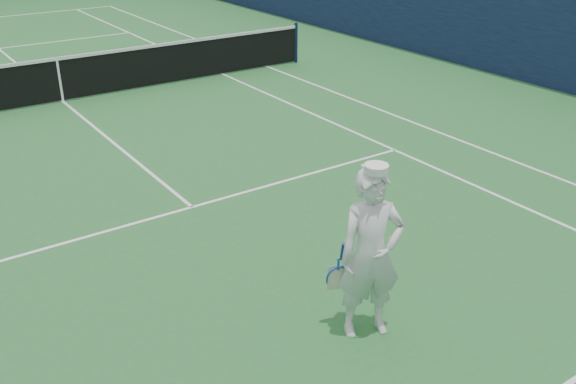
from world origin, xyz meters
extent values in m
plane|color=#26642E|center=(0.00, 0.00, 0.00)|extent=(80.00, 80.00, 0.00)
cube|color=white|center=(5.49, 0.00, 0.00)|extent=(0.06, 23.83, 0.01)
cube|color=white|center=(4.12, 0.00, 0.00)|extent=(0.06, 23.77, 0.01)
cube|color=white|center=(0.00, -6.40, 0.00)|extent=(8.23, 0.06, 0.01)
cube|color=white|center=(0.00, 0.00, 0.00)|extent=(0.06, 12.80, 0.01)
cylinder|color=#141E4C|center=(6.40, 0.00, 0.54)|extent=(0.09, 0.09, 1.07)
cube|color=black|center=(0.00, 0.00, 0.50)|extent=(12.79, 0.02, 0.92)
cube|color=white|center=(0.00, 0.00, 0.97)|extent=(12.79, 0.04, 0.07)
cube|color=white|center=(0.00, 0.00, 0.47)|extent=(0.05, 0.03, 0.94)
imported|color=white|center=(0.22, -10.13, 0.94)|extent=(0.80, 0.67, 1.89)
cylinder|color=white|center=(0.22, -10.13, 1.91)|extent=(0.24, 0.24, 0.08)
cube|color=white|center=(0.27, -10.01, 1.88)|extent=(0.20, 0.16, 0.02)
cylinder|color=navy|center=(-0.01, -9.96, 0.98)|extent=(0.06, 0.10, 0.22)
cube|color=#1D4BA1|center=(-0.01, -9.90, 0.80)|extent=(0.03, 0.03, 0.14)
torus|color=#1D4BA1|center=(0.03, -9.85, 0.59)|extent=(0.31, 0.20, 0.29)
cube|color=beige|center=(0.03, -9.85, 0.59)|extent=(0.21, 0.08, 0.30)
sphere|color=#CCEF1B|center=(0.50, -10.13, 1.04)|extent=(0.07, 0.07, 0.07)
sphere|color=#CCEF1B|center=(0.55, -10.13, 1.07)|extent=(0.07, 0.07, 0.07)
camera|label=1|loc=(-3.67, -14.31, 4.34)|focal=40.00mm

